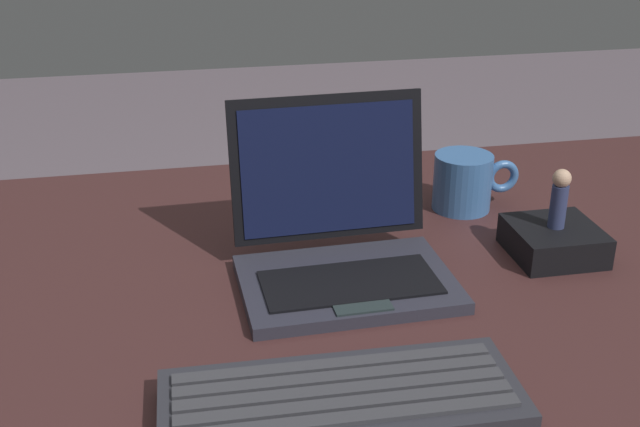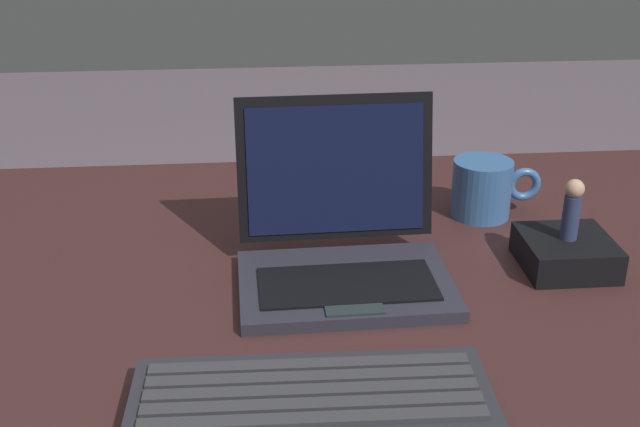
% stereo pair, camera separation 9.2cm
% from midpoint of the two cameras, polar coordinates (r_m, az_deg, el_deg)
% --- Properties ---
extents(desk, '(1.38, 0.80, 0.74)m').
position_cam_midpoint_polar(desk, '(1.03, -3.74, -9.83)').
color(desk, '#3E2121').
rests_on(desk, ground).
extents(laptop_front, '(0.25, 0.21, 0.20)m').
position_cam_midpoint_polar(laptop_front, '(0.95, -1.28, -2.26)').
color(laptop_front, '#2A2A36').
rests_on(laptop_front, desk).
extents(external_keyboard, '(0.33, 0.13, 0.03)m').
position_cam_midpoint_polar(external_keyboard, '(0.75, -2.08, -13.20)').
color(external_keyboard, '#292930').
rests_on(external_keyboard, desk).
extents(figurine_stand, '(0.11, 0.11, 0.04)m').
position_cam_midpoint_polar(figurine_stand, '(1.04, 13.78, -2.04)').
color(figurine_stand, black).
rests_on(figurine_stand, desk).
extents(figurine, '(0.02, 0.02, 0.08)m').
position_cam_midpoint_polar(figurine, '(1.02, 14.11, 0.97)').
color(figurine, navy).
rests_on(figurine, figurine_stand).
extents(coffee_mug, '(0.12, 0.08, 0.08)m').
position_cam_midpoint_polar(coffee_mug, '(1.15, 7.85, 2.17)').
color(coffee_mug, '#3B67A4').
rests_on(coffee_mug, desk).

